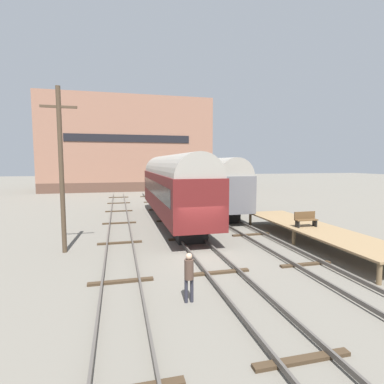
{
  "coord_description": "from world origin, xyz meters",
  "views": [
    {
      "loc": [
        -4.26,
        -15.0,
        4.84
      ],
      "look_at": [
        2.12,
        10.73,
        2.2
      ],
      "focal_mm": 28.0,
      "sensor_mm": 36.0,
      "label": 1
    }
  ],
  "objects_px": {
    "bench": "(306,219)",
    "person_worker": "(189,273)",
    "train_car_maroon": "(173,185)",
    "train_car_grey": "(207,181)",
    "utility_pole": "(61,168)"
  },
  "relations": [
    {
      "from": "bench",
      "to": "person_worker",
      "type": "distance_m",
      "value": 10.46
    },
    {
      "from": "train_car_maroon",
      "to": "utility_pole",
      "type": "xyz_separation_m",
      "value": [
        -7.14,
        -6.39,
        1.45
      ]
    },
    {
      "from": "person_worker",
      "to": "utility_pole",
      "type": "distance_m",
      "value": 9.56
    },
    {
      "from": "train_car_grey",
      "to": "bench",
      "type": "relative_size",
      "value": 11.22
    },
    {
      "from": "bench",
      "to": "person_worker",
      "type": "xyz_separation_m",
      "value": [
        -8.63,
        -5.9,
        -0.4
      ]
    },
    {
      "from": "bench",
      "to": "utility_pole",
      "type": "bearing_deg",
      "value": 174.43
    },
    {
      "from": "train_car_grey",
      "to": "train_car_maroon",
      "type": "xyz_separation_m",
      "value": [
        -4.24,
        -4.8,
        0.12
      ]
    },
    {
      "from": "person_worker",
      "to": "utility_pole",
      "type": "height_order",
      "value": "utility_pole"
    },
    {
      "from": "bench",
      "to": "utility_pole",
      "type": "distance_m",
      "value": 14.2
    },
    {
      "from": "utility_pole",
      "to": "train_car_grey",
      "type": "bearing_deg",
      "value": 44.52
    },
    {
      "from": "person_worker",
      "to": "train_car_grey",
      "type": "bearing_deg",
      "value": 71.4
    },
    {
      "from": "train_car_grey",
      "to": "bench",
      "type": "xyz_separation_m",
      "value": [
        2.42,
        -12.54,
        -1.51
      ]
    },
    {
      "from": "train_car_maroon",
      "to": "bench",
      "type": "xyz_separation_m",
      "value": [
        6.66,
        -7.74,
        -1.63
      ]
    },
    {
      "from": "train_car_maroon",
      "to": "train_car_grey",
      "type": "bearing_deg",
      "value": 48.53
    },
    {
      "from": "train_car_grey",
      "to": "person_worker",
      "type": "height_order",
      "value": "train_car_grey"
    }
  ]
}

